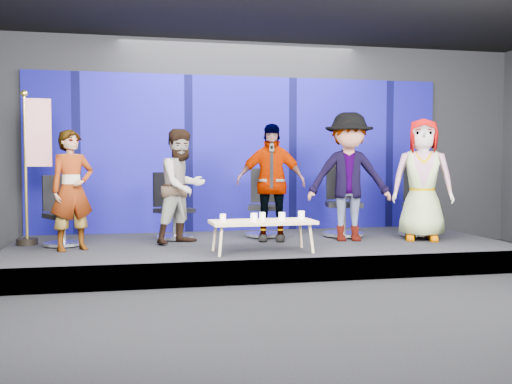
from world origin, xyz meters
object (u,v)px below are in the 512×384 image
(mug_d, at_px, (282,216))
(flag_stand, at_px, (34,163))
(panelist_c, at_px, (271,182))
(panelist_d, at_px, (349,177))
(mug_c, at_px, (262,216))
(panelist_b, at_px, (182,186))
(mug_e, at_px, (301,215))
(chair_b, at_px, (172,217))
(chair_a, at_px, (62,223))
(panelist_a, at_px, (72,190))
(mug_a, at_px, (223,217))
(chair_d, at_px, (343,212))
(panelist_e, at_px, (423,179))
(mug_b, at_px, (254,217))
(chair_e, at_px, (419,212))
(chair_c, at_px, (264,214))
(coffee_table, at_px, (263,223))

(mug_d, distance_m, flag_stand, 3.55)
(panelist_c, xyz_separation_m, mug_d, (-0.09, -1.02, -0.40))
(panelist_d, xyz_separation_m, mug_c, (-1.46, -0.71, -0.48))
(panelist_b, height_order, mug_e, panelist_b)
(chair_b, bearing_deg, mug_d, -84.43)
(chair_a, bearing_deg, panelist_a, -95.17)
(mug_a, relative_size, mug_c, 0.94)
(chair_d, relative_size, mug_c, 12.15)
(chair_d, relative_size, flag_stand, 0.54)
(mug_d, height_order, mug_e, mug_e)
(panelist_e, bearing_deg, chair_b, -169.12)
(panelist_d, relative_size, mug_b, 18.17)
(chair_d, distance_m, chair_e, 1.20)
(mug_e, bearing_deg, chair_d, 49.49)
(chair_d, height_order, panelist_d, panelist_d)
(panelist_b, bearing_deg, mug_a, -101.85)
(chair_b, xyz_separation_m, chair_c, (1.42, 0.03, 0.02))
(panelist_e, bearing_deg, panelist_c, -165.47)
(chair_c, xyz_separation_m, panelist_e, (2.21, -0.88, 0.55))
(mug_a, bearing_deg, panelist_b, 114.00)
(chair_b, relative_size, panelist_d, 0.53)
(mug_b, height_order, mug_d, mug_b)
(mug_d, distance_m, mug_e, 0.31)
(mug_b, xyz_separation_m, flag_stand, (-2.86, 1.37, 0.68))
(panelist_a, distance_m, mug_c, 2.51)
(chair_a, xyz_separation_m, panelist_d, (4.08, -0.31, 0.62))
(panelist_a, distance_m, flag_stand, 0.93)
(coffee_table, bearing_deg, mug_b, -149.35)
(chair_a, relative_size, panelist_e, 0.54)
(panelist_c, xyz_separation_m, mug_b, (-0.47, -1.10, -0.40))
(chair_d, relative_size, panelist_d, 0.62)
(mug_a, bearing_deg, chair_b, 110.70)
(coffee_table, bearing_deg, mug_a, 176.16)
(panelist_e, height_order, flag_stand, flag_stand)
(chair_c, distance_m, mug_b, 1.68)
(panelist_a, bearing_deg, mug_b, -45.71)
(chair_e, relative_size, flag_stand, 0.52)
(chair_a, bearing_deg, panelist_e, -33.03)
(chair_a, height_order, mug_d, chair_a)
(chair_a, bearing_deg, chair_e, -27.82)
(chair_a, bearing_deg, mug_c, -49.22)
(mug_a, bearing_deg, panelist_d, 21.35)
(chair_d, xyz_separation_m, mug_d, (-1.32, -1.31, 0.08))
(panelist_a, relative_size, chair_b, 1.57)
(panelist_a, bearing_deg, panelist_d, -25.57)
(chair_b, height_order, mug_e, chair_b)
(panelist_a, bearing_deg, panelist_e, -27.92)
(coffee_table, bearing_deg, panelist_c, 71.34)
(chair_b, bearing_deg, panelist_d, -51.03)
(mug_a, relative_size, flag_stand, 0.04)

